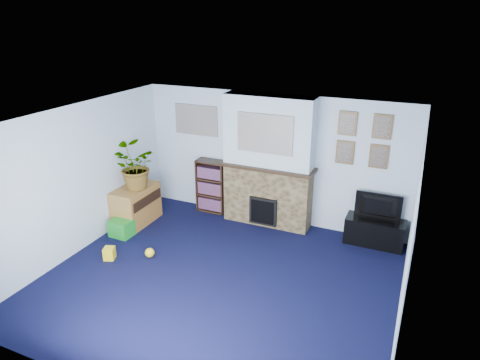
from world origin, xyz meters
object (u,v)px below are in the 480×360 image
at_px(bookshelf, 212,187).
at_px(sideboard, 136,205).
at_px(tv_stand, 374,232).
at_px(television, 378,207).

relative_size(bookshelf, sideboard, 1.15).
bearing_deg(tv_stand, bookshelf, 178.60).
distance_m(television, sideboard, 4.32).
distance_m(tv_stand, sideboard, 4.30).
relative_size(television, bookshelf, 0.72).
bearing_deg(bookshelf, sideboard, -135.49).
relative_size(tv_stand, television, 1.28).
distance_m(tv_stand, television, 0.45).
height_order(television, sideboard, television).
bearing_deg(sideboard, bookshelf, 44.51).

